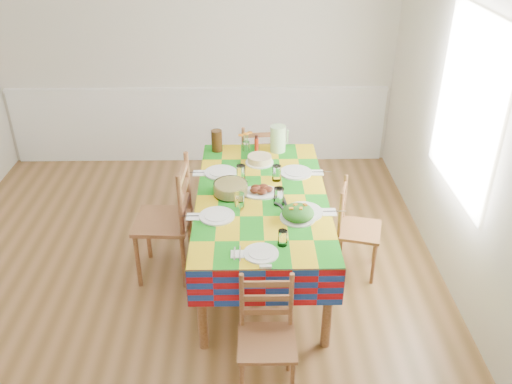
% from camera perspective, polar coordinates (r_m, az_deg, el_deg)
% --- Properties ---
extents(room, '(4.58, 5.08, 2.78)m').
position_cam_1_polar(room, '(3.91, -9.39, 5.07)').
color(room, brown).
rests_on(room, ground).
extents(wainscot, '(4.41, 0.06, 0.92)m').
position_cam_1_polar(wainscot, '(6.52, -6.03, 7.26)').
color(wainscot, white).
rests_on(wainscot, room).
extents(window_right, '(0.00, 1.40, 1.40)m').
position_cam_1_polar(window_right, '(4.41, 21.33, 8.39)').
color(window_right, white).
rests_on(window_right, room).
extents(dining_table, '(1.06, 1.96, 0.76)m').
position_cam_1_polar(dining_table, '(4.43, 0.61, -1.23)').
color(dining_table, brown).
rests_on(dining_table, room).
extents(setting_near_head, '(0.39, 0.26, 0.12)m').
position_cam_1_polar(setting_near_head, '(3.72, 1.28, -5.87)').
color(setting_near_head, white).
rests_on(setting_near_head, dining_table).
extents(setting_left_near, '(0.49, 0.29, 0.13)m').
position_cam_1_polar(setting_left_near, '(4.13, -3.35, -1.95)').
color(setting_left_near, white).
rests_on(setting_left_near, dining_table).
extents(setting_left_far, '(0.52, 0.31, 0.14)m').
position_cam_1_polar(setting_left_far, '(4.67, -3.06, 2.06)').
color(setting_left_far, white).
rests_on(setting_left_far, dining_table).
extents(setting_right_near, '(0.55, 0.32, 0.14)m').
position_cam_1_polar(setting_right_near, '(4.18, 4.17, -1.48)').
color(setting_right_near, white).
rests_on(setting_right_near, dining_table).
extents(setting_right_far, '(0.53, 0.30, 0.13)m').
position_cam_1_polar(setting_right_far, '(4.67, 3.58, 2.06)').
color(setting_right_far, white).
rests_on(setting_right_far, dining_table).
extents(meat_platter, '(0.32, 0.23, 0.06)m').
position_cam_1_polar(meat_platter, '(4.40, 0.52, 0.16)').
color(meat_platter, white).
rests_on(meat_platter, dining_table).
extents(salad_platter, '(0.27, 0.27, 0.11)m').
position_cam_1_polar(salad_platter, '(4.07, 4.44, -2.25)').
color(salad_platter, white).
rests_on(salad_platter, dining_table).
extents(pasta_bowl, '(0.28, 0.28, 0.10)m').
position_cam_1_polar(pasta_bowl, '(4.38, -2.69, 0.36)').
color(pasta_bowl, white).
rests_on(pasta_bowl, dining_table).
extents(cake, '(0.25, 0.25, 0.07)m').
position_cam_1_polar(cake, '(4.88, 0.37, 3.42)').
color(cake, white).
rests_on(cake, dining_table).
extents(serving_utensils, '(0.16, 0.35, 0.01)m').
position_cam_1_polar(serving_utensils, '(4.28, 2.65, -1.04)').
color(serving_utensils, black).
rests_on(serving_utensils, dining_table).
extents(flower_vase, '(0.14, 0.11, 0.22)m').
position_cam_1_polar(flower_vase, '(5.04, -1.06, 5.06)').
color(flower_vase, white).
rests_on(flower_vase, dining_table).
extents(hot_sauce, '(0.04, 0.04, 0.16)m').
position_cam_1_polar(hot_sauce, '(5.08, 0.05, 5.15)').
color(hot_sauce, '#AC250D').
rests_on(hot_sauce, dining_table).
extents(green_pitcher, '(0.15, 0.15, 0.25)m').
position_cam_1_polar(green_pitcher, '(5.08, 2.33, 5.63)').
color(green_pitcher, '#B7EBA6').
rests_on(green_pitcher, dining_table).
extents(tea_pitcher, '(0.10, 0.10, 0.20)m').
position_cam_1_polar(tea_pitcher, '(5.10, -4.15, 5.42)').
color(tea_pitcher, '#331E0B').
rests_on(tea_pitcher, dining_table).
extents(name_card, '(0.08, 0.03, 0.02)m').
position_cam_1_polar(name_card, '(3.58, 1.02, -7.86)').
color(name_card, white).
rests_on(name_card, dining_table).
extents(chair_near, '(0.37, 0.35, 0.84)m').
position_cam_1_polar(chair_near, '(3.61, 1.13, -15.13)').
color(chair_near, brown).
rests_on(chair_near, room).
extents(chair_far, '(0.42, 0.40, 0.89)m').
position_cam_1_polar(chair_far, '(5.63, 0.30, 3.13)').
color(chair_far, brown).
rests_on(chair_far, room).
extents(chair_left, '(0.47, 0.49, 1.06)m').
position_cam_1_polar(chair_left, '(4.56, -9.24, -3.03)').
color(chair_left, brown).
rests_on(chair_left, room).
extents(chair_right, '(0.44, 0.45, 0.84)m').
position_cam_1_polar(chair_right, '(4.67, 10.35, -3.86)').
color(chair_right, brown).
rests_on(chair_right, room).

